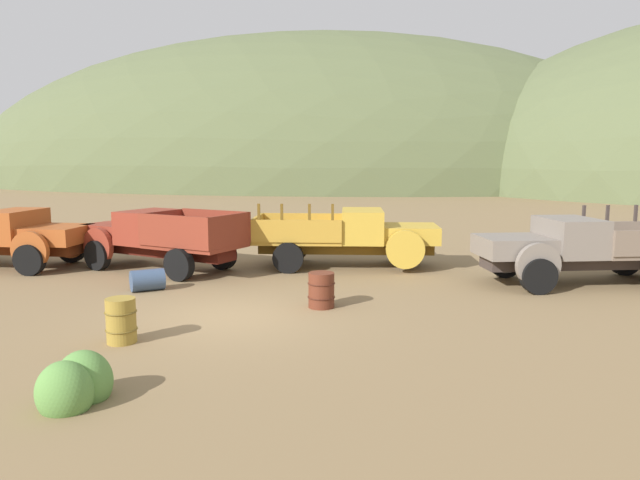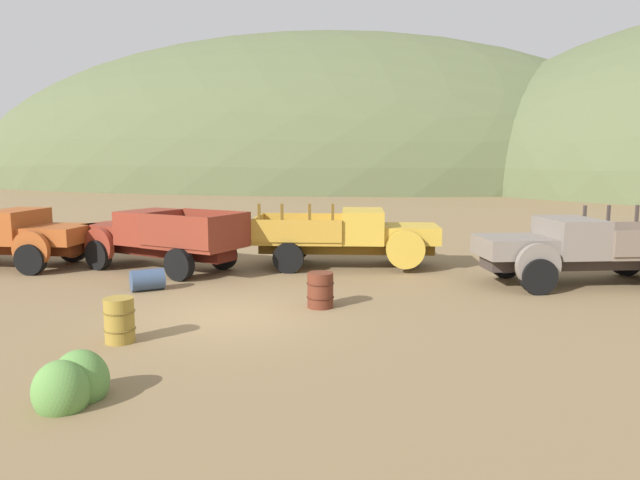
{
  "view_description": "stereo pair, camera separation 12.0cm",
  "coord_description": "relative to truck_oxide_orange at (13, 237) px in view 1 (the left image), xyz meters",
  "views": [
    {
      "loc": [
        4.31,
        -12.19,
        3.58
      ],
      "look_at": [
        1.24,
        4.61,
        1.14
      ],
      "focal_mm": 32.59,
      "sensor_mm": 36.0,
      "label": 1
    },
    {
      "loc": [
        4.42,
        -12.17,
        3.58
      ],
      "look_at": [
        1.24,
        4.61,
        1.14
      ],
      "focal_mm": 32.59,
      "sensor_mm": 36.0,
      "label": 2
    }
  ],
  "objects": [
    {
      "name": "ground_plane",
      "position": [
        8.92,
        -4.44,
        -0.99
      ],
      "size": [
        300.0,
        300.0,
        0.0
      ],
      "primitive_type": "plane",
      "color": "olive"
    },
    {
      "name": "oil_drum_tipped",
      "position": [
        5.87,
        -2.35,
        -0.7
      ],
      "size": [
        1.04,
        0.99,
        0.58
      ],
      "color": "#384C6B",
      "rests_on": "ground"
    },
    {
      "name": "truck_rust_red",
      "position": [
        4.61,
        0.54,
        0.03
      ],
      "size": [
        5.91,
        3.6,
        1.91
      ],
      "rotation": [
        0.0,
        0.0,
        2.82
      ],
      "color": "#42140D",
      "rests_on": "ground"
    },
    {
      "name": "bush_lone_scrub",
      "position": [
        8.24,
        -9.3,
        -0.74
      ],
      "size": [
        0.89,
        1.17,
        0.94
      ],
      "color": "#5B8E42",
      "rests_on": "ground"
    },
    {
      "name": "oil_drum_spare",
      "position": [
        7.46,
        -6.58,
        -0.55
      ],
      "size": [
        0.61,
        0.61,
        0.88
      ],
      "color": "olive",
      "rests_on": "ground"
    },
    {
      "name": "hill_far_left",
      "position": [
        -3.38,
        63.31,
        -0.99
      ],
      "size": [
        97.36,
        56.36,
        39.51
      ],
      "primitive_type": "ellipsoid",
      "color": "#56603D",
      "rests_on": "ground"
    },
    {
      "name": "oil_drum_foreground",
      "position": [
        10.82,
        -3.24,
        -0.57
      ],
      "size": [
        0.66,
        0.66,
        0.85
      ],
      "color": "#5B2819",
      "rests_on": "ground"
    },
    {
      "name": "truck_oxide_orange",
      "position": [
        0.0,
        0.0,
        0.0
      ],
      "size": [
        5.82,
        2.72,
        1.89
      ],
      "rotation": [
        0.0,
        0.0,
        0.04
      ],
      "color": "#51220D",
      "rests_on": "ground"
    },
    {
      "name": "bush_near_barrel",
      "position": [
        -1.97,
        6.33,
        -0.85
      ],
      "size": [
        0.7,
        0.68,
        0.57
      ],
      "color": "#5B8E42",
      "rests_on": "ground"
    },
    {
      "name": "truck_faded_yellow",
      "position": [
        11.06,
        2.13,
        0.02
      ],
      "size": [
        6.17,
        3.12,
        2.16
      ],
      "rotation": [
        0.0,
        0.0,
        0.13
      ],
      "color": "brown",
      "rests_on": "ground"
    },
    {
      "name": "truck_primer_gray",
      "position": [
        17.33,
        0.57,
        0.01
      ],
      "size": [
        6.53,
        3.72,
        2.16
      ],
      "rotation": [
        0.0,
        0.0,
        3.42
      ],
      "color": "#3D322D",
      "rests_on": "ground"
    }
  ]
}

